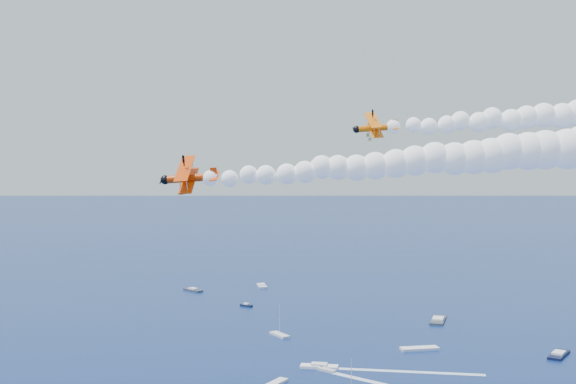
% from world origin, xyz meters
% --- Properties ---
extents(biplane_lead, '(10.44, 11.40, 7.62)m').
position_xyz_m(biplane_lead, '(15.45, 29.89, 60.89)').
color(biplane_lead, '#DF6204').
extents(biplane_trail, '(11.88, 13.20, 9.15)m').
position_xyz_m(biplane_trail, '(-3.70, 6.80, 53.45)').
color(biplane_trail, '#D83A04').
extents(smoke_trail_trail, '(68.31, 54.82, 11.45)m').
position_xyz_m(smoke_trail_trail, '(26.02, 20.90, 55.98)').
color(smoke_trail_trail, white).
extents(spectator_boats, '(236.80, 174.12, 0.70)m').
position_xyz_m(spectator_boats, '(2.22, 117.65, 0.35)').
color(spectator_boats, '#292D37').
rests_on(spectator_boats, ground).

